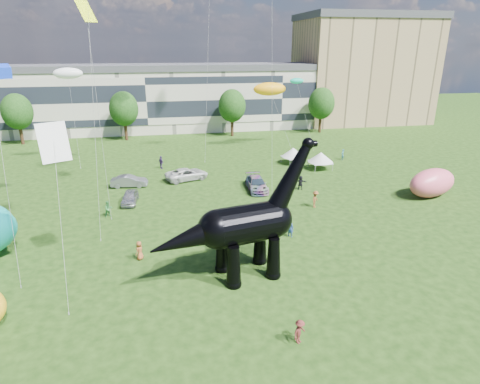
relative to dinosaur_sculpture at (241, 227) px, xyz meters
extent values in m
plane|color=#16330C|center=(-0.18, -3.12, -4.05)|extent=(220.00, 220.00, 0.00)
cube|color=beige|center=(-8.18, 58.88, 1.95)|extent=(78.00, 11.00, 12.00)
cube|color=tan|center=(39.82, 61.88, 6.95)|extent=(28.00, 18.00, 22.00)
cylinder|color=#382314|center=(-30.18, 49.88, -2.45)|extent=(0.56, 0.56, 3.20)
ellipsoid|color=#14380F|center=(-30.18, 49.88, 2.27)|extent=(5.20, 5.20, 6.24)
cylinder|color=#382314|center=(-12.18, 49.88, -2.45)|extent=(0.56, 0.56, 3.20)
ellipsoid|color=#14380F|center=(-12.18, 49.88, 2.27)|extent=(5.20, 5.20, 6.24)
cylinder|color=#382314|center=(7.82, 49.88, -2.45)|extent=(0.56, 0.56, 3.20)
ellipsoid|color=#14380F|center=(7.82, 49.88, 2.27)|extent=(5.20, 5.20, 6.24)
cylinder|color=#382314|center=(25.82, 49.88, -2.45)|extent=(0.56, 0.56, 3.20)
ellipsoid|color=#14380F|center=(25.82, 49.88, 2.27)|extent=(5.20, 5.20, 6.24)
cone|color=black|center=(-0.78, -1.39, -2.42)|extent=(1.33, 1.33, 3.25)
sphere|color=black|center=(-0.78, -1.39, -3.85)|extent=(1.19, 1.19, 1.19)
cone|color=black|center=(-1.27, 0.95, -2.42)|extent=(1.33, 1.33, 3.25)
sphere|color=black|center=(-1.27, 0.95, -3.85)|extent=(1.19, 1.19, 1.19)
cone|color=black|center=(2.40, -0.71, -2.42)|extent=(1.33, 1.33, 3.25)
sphere|color=black|center=(2.40, -0.71, -3.85)|extent=(1.19, 1.19, 1.19)
cone|color=black|center=(1.91, 1.63, -2.42)|extent=(1.33, 1.33, 3.25)
sphere|color=black|center=(1.91, 1.63, -3.85)|extent=(1.19, 1.19, 1.19)
cylinder|color=black|center=(0.46, 0.10, 0.18)|extent=(5.06, 3.81, 2.93)
sphere|color=black|center=(-1.77, -0.38, 0.18)|extent=(2.93, 2.93, 2.93)
sphere|color=black|center=(2.69, 0.57, 0.18)|extent=(2.82, 2.82, 2.82)
cone|color=black|center=(3.98, 0.85, 3.32)|extent=(4.33, 2.44, 5.74)
sphere|color=black|center=(5.27, 1.13, 5.81)|extent=(0.91, 0.91, 0.91)
cylinder|color=black|center=(5.59, 1.19, 5.76)|extent=(0.84, 0.62, 0.48)
cone|color=black|center=(-3.95, -0.84, -0.18)|extent=(6.08, 3.42, 3.18)
imported|color=#ADAEB2|center=(-9.38, 17.00, -3.36)|extent=(1.93, 4.14, 1.37)
imported|color=slate|center=(-9.83, 22.71, -3.31)|extent=(4.55, 1.89, 1.46)
imported|color=silver|center=(-2.58, 24.13, -3.27)|extent=(6.13, 4.29, 1.56)
imported|color=#595960|center=(5.53, 18.63, -3.26)|extent=(2.33, 5.46, 1.57)
cube|color=silver|center=(16.41, 25.52, -3.02)|extent=(2.88, 2.88, 0.11)
cone|color=silver|center=(16.41, 25.52, -2.28)|extent=(3.65, 3.65, 1.40)
cylinder|color=#999999|center=(15.16, 24.17, -3.53)|extent=(0.06, 0.06, 1.02)
cylinder|color=#999999|center=(17.76, 24.26, -3.53)|extent=(0.06, 0.06, 1.02)
cylinder|color=#999999|center=(15.07, 26.78, -3.53)|extent=(0.06, 0.06, 1.02)
cylinder|color=#999999|center=(17.67, 26.86, -3.53)|extent=(0.06, 0.06, 1.02)
cube|color=white|center=(13.48, 29.07, -3.05)|extent=(3.28, 3.28, 0.11)
cone|color=white|center=(13.48, 29.07, -2.33)|extent=(4.15, 4.15, 1.35)
cylinder|color=#999999|center=(12.56, 27.54, -3.55)|extent=(0.05, 0.05, 0.99)
cylinder|color=#999999|center=(15.01, 28.14, -3.55)|extent=(0.05, 0.05, 0.99)
cylinder|color=#999999|center=(11.95, 29.99, -3.55)|extent=(0.05, 0.05, 0.99)
cylinder|color=#999999|center=(14.40, 30.60, -3.55)|extent=(0.05, 0.05, 0.99)
ellipsoid|color=#F7607A|center=(25.09, 12.74, -2.39)|extent=(7.33, 5.25, 3.31)
imported|color=#A67C53|center=(-20.10, 11.14, -3.11)|extent=(0.67, 0.96, 1.87)
imported|color=teal|center=(21.62, 29.56, -3.21)|extent=(0.72, 0.71, 1.67)
imported|color=maroon|center=(2.03, -8.02, -3.26)|extent=(1.16, 1.08, 1.57)
imported|color=brown|center=(10.55, 11.97, -3.10)|extent=(1.32, 1.39, 1.89)
imported|color=#27478F|center=(5.74, 5.62, -3.18)|extent=(0.72, 0.76, 1.74)
imported|color=#482D66|center=(-5.88, 30.00, -3.13)|extent=(0.93, 1.16, 1.84)
imported|color=black|center=(10.84, 17.80, -3.16)|extent=(1.69, 0.69, 1.77)
imported|color=#34823C|center=(-11.28, 13.52, -3.19)|extent=(1.04, 0.98, 1.71)
imported|color=#A45429|center=(-7.72, 3.89, -3.23)|extent=(0.88, 0.95, 1.63)
plane|color=#DDFF15|center=(-11.58, 16.54, 15.62)|extent=(2.22, 2.44, 1.94)
ellipsoid|color=white|center=(-18.00, 35.92, 8.90)|extent=(4.39, 3.58, 1.57)
ellipsoid|color=#0BB38E|center=(16.59, 38.26, 7.16)|extent=(2.03, 2.57, 0.92)
ellipsoid|color=orange|center=(12.36, 39.38, 5.83)|extent=(5.96, 4.92, 2.13)
plane|color=white|center=(-12.46, 2.01, 6.46)|extent=(2.66, 1.78, 2.64)
camera|label=1|loc=(-5.02, -26.37, 12.63)|focal=30.00mm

